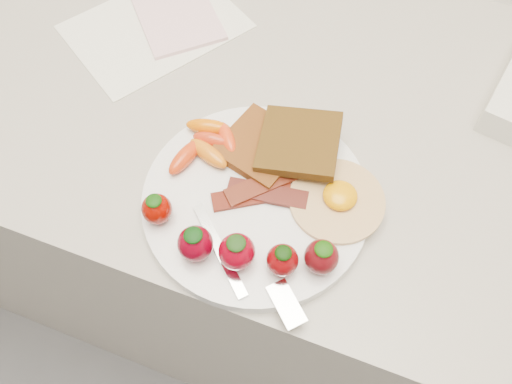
% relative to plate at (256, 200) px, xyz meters
% --- Properties ---
extents(counter, '(2.00, 0.60, 0.90)m').
position_rel_plate_xyz_m(counter, '(0.02, 0.17, -0.46)').
color(counter, gray).
rests_on(counter, ground).
extents(plate, '(0.27, 0.27, 0.02)m').
position_rel_plate_xyz_m(plate, '(0.00, 0.00, 0.00)').
color(plate, white).
rests_on(plate, counter).
extents(toast_lower, '(0.11, 0.11, 0.01)m').
position_rel_plate_xyz_m(toast_lower, '(-0.02, 0.06, 0.02)').
color(toast_lower, '#4D2D10').
rests_on(toast_lower, plate).
extents(toast_upper, '(0.11, 0.11, 0.02)m').
position_rel_plate_xyz_m(toast_upper, '(0.03, 0.08, 0.03)').
color(toast_upper, '#341E09').
rests_on(toast_upper, toast_lower).
extents(fried_egg, '(0.15, 0.15, 0.02)m').
position_rel_plate_xyz_m(fried_egg, '(0.09, 0.03, 0.01)').
color(fried_egg, beige).
rests_on(fried_egg, plate).
extents(bacon_strips, '(0.11, 0.10, 0.01)m').
position_rel_plate_xyz_m(bacon_strips, '(0.00, 0.01, 0.01)').
color(bacon_strips, '#4D0306').
rests_on(bacon_strips, plate).
extents(baby_carrots, '(0.08, 0.10, 0.02)m').
position_rel_plate_xyz_m(baby_carrots, '(-0.08, 0.04, 0.02)').
color(baby_carrots, red).
rests_on(baby_carrots, plate).
extents(strawberries, '(0.23, 0.07, 0.05)m').
position_rel_plate_xyz_m(strawberries, '(0.01, -0.07, 0.03)').
color(strawberries, '#780800').
rests_on(strawberries, plate).
extents(fork, '(0.16, 0.10, 0.00)m').
position_rel_plate_xyz_m(fork, '(0.03, -0.09, 0.01)').
color(fork, silver).
rests_on(fork, plate).
extents(paper_sheet, '(0.29, 0.31, 0.00)m').
position_rel_plate_xyz_m(paper_sheet, '(-0.25, 0.23, -0.01)').
color(paper_sheet, white).
rests_on(paper_sheet, counter).
extents(notepad, '(0.19, 0.20, 0.01)m').
position_rel_plate_xyz_m(notepad, '(-0.23, 0.26, -0.00)').
color(notepad, beige).
rests_on(notepad, paper_sheet).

